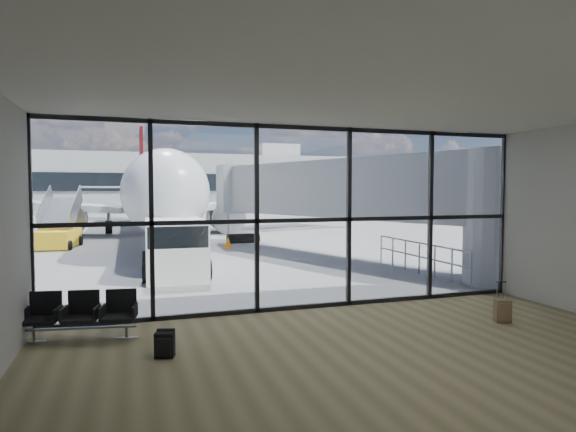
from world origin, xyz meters
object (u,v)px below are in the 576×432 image
seating_row (82,312)px  suitcase (503,311)px  airliner (149,192)px  service_van (175,246)px  backpack (165,345)px  mobile_stairs (57,236)px  belt_loader (62,226)px

seating_row → suitcase: seating_row is taller
suitcase → airliner: (-6.53, 26.96, 2.52)m
seating_row → service_van: size_ratio=0.47×
backpack → airliner: 27.05m
seating_row → suitcase: size_ratio=2.33×
service_van → mobile_stairs: size_ratio=1.18×
suitcase → mobile_stairs: size_ratio=0.24×
backpack → seating_row: bearing=149.0°
suitcase → mobile_stairs: bearing=139.6°
suitcase → service_van: service_van is taller
suitcase → service_van: size_ratio=0.20×
airliner → belt_loader: size_ratio=8.40×
backpack → mobile_stairs: (-4.09, 18.32, 0.37)m
belt_loader → mobile_stairs: size_ratio=1.11×
backpack → mobile_stairs: mobile_stairs is taller
backpack → suitcase: suitcase is taller
airliner → mobile_stairs: airliner is taller
belt_loader → mobile_stairs: bearing=-74.4°
seating_row → service_van: service_van is taller
suitcase → airliner: 27.85m
suitcase → airliner: size_ratio=0.03×
airliner → belt_loader: (-5.43, -1.94, -2.16)m
service_van → belt_loader: (-5.60, 16.52, -0.36)m
mobile_stairs → suitcase: bearing=-50.2°
backpack → airliner: airliner is taller
seating_row → airliner: bearing=94.9°
seating_row → belt_loader: 23.55m
suitcase → mobile_stairs: 21.59m
airliner → service_van: size_ratio=7.92×
suitcase → service_van: bearing=144.7°
mobile_stairs → belt_loader: bearing=103.2°
seating_row → backpack: bearing=-38.5°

